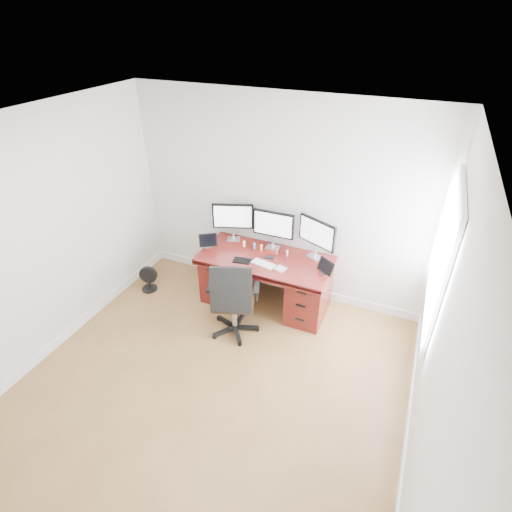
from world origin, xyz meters
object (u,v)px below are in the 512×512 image
at_px(office_chair, 234,311).
at_px(keyboard, 263,264).
at_px(floor_fan, 148,279).
at_px(monitor_center, 273,225).
at_px(desk, 266,279).

bearing_deg(office_chair, keyboard, 53.17).
bearing_deg(floor_fan, monitor_center, 3.72).
bearing_deg(desk, monitor_center, 89.99).
xyz_separation_m(office_chair, keyboard, (0.17, 0.53, 0.40)).
bearing_deg(monitor_center, desk, -90.86).
height_order(floor_fan, monitor_center, monitor_center).
xyz_separation_m(floor_fan, monitor_center, (1.65, 0.62, 0.90)).
bearing_deg(keyboard, floor_fan, -161.39).
bearing_deg(desk, keyboard, -78.64).
bearing_deg(office_chair, desk, 60.26).
xyz_separation_m(desk, monitor_center, (0.00, 0.24, 0.68)).
distance_m(desk, floor_fan, 1.71).
height_order(floor_fan, keyboard, keyboard).
height_order(office_chair, floor_fan, office_chair).
bearing_deg(desk, floor_fan, -166.83).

